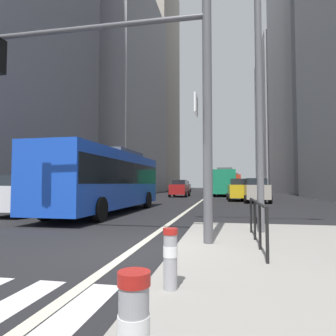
# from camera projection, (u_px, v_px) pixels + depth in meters

# --- Properties ---
(ground_plane) EXTENTS (160.00, 160.00, 0.00)m
(ground_plane) POSITION_uv_depth(u_px,v_px,m) (201.00, 201.00, 26.52)
(ground_plane) COLOR black
(lane_centre_line) EXTENTS (0.20, 80.00, 0.01)m
(lane_centre_line) POSITION_uv_depth(u_px,v_px,m) (208.00, 196.00, 36.32)
(lane_centre_line) COLOR beige
(lane_centre_line) RESTS_ON ground
(office_tower_left_mid) EXTENTS (13.82, 23.74, 32.31)m
(office_tower_left_mid) POSITION_uv_depth(u_px,v_px,m) (109.00, 92.00, 47.81)
(office_tower_left_mid) COLOR #9E9EA3
(office_tower_left_mid) RESTS_ON ground
(office_tower_left_far) EXTENTS (11.37, 21.73, 53.42)m
(office_tower_left_far) POSITION_uv_depth(u_px,v_px,m) (151.00, 83.00, 74.67)
(office_tower_left_far) COLOR gray
(office_tower_left_far) RESTS_ON ground
(office_tower_right_mid) EXTENTS (11.24, 23.38, 53.68)m
(office_tower_right_mid) POSITION_uv_depth(u_px,v_px,m) (310.00, 40.00, 52.74)
(office_tower_right_mid) COLOR #9E9EA3
(office_tower_right_mid) RESTS_ON ground
(office_tower_right_far) EXTENTS (11.47, 24.72, 37.14)m
(office_tower_right_far) POSITION_uv_depth(u_px,v_px,m) (282.00, 119.00, 79.11)
(office_tower_right_far) COLOR #9E9EA3
(office_tower_right_far) RESTS_ON ground
(city_bus_blue_oncoming) EXTENTS (2.83, 10.86, 3.40)m
(city_bus_blue_oncoming) POSITION_uv_depth(u_px,v_px,m) (107.00, 178.00, 15.53)
(city_bus_blue_oncoming) COLOR blue
(city_bus_blue_oncoming) RESTS_ON ground
(sedan_white_oncoming) EXTENTS (2.17, 4.36, 1.94)m
(sedan_white_oncoming) POSITION_uv_depth(u_px,v_px,m) (27.00, 194.00, 14.64)
(sedan_white_oncoming) COLOR silver
(sedan_white_oncoming) RESTS_ON ground
(city_bus_red_receding) EXTENTS (2.91, 11.51, 3.40)m
(city_bus_red_receding) POSITION_uv_depth(u_px,v_px,m) (226.00, 181.00, 38.35)
(city_bus_red_receding) COLOR #198456
(city_bus_red_receding) RESTS_ON ground
(city_bus_red_distant) EXTENTS (2.92, 10.62, 3.40)m
(city_bus_red_distant) POSITION_uv_depth(u_px,v_px,m) (233.00, 182.00, 56.31)
(city_bus_red_distant) COLOR red
(city_bus_red_distant) RESTS_ON ground
(car_oncoming_mid) EXTENTS (2.05, 4.50, 1.94)m
(car_oncoming_mid) POSITION_uv_depth(u_px,v_px,m) (180.00, 188.00, 34.50)
(car_oncoming_mid) COLOR maroon
(car_oncoming_mid) RESTS_ON ground
(car_receding_near) EXTENTS (2.17, 4.42, 1.94)m
(car_receding_near) POSITION_uv_depth(u_px,v_px,m) (239.00, 190.00, 26.53)
(car_receding_near) COLOR gold
(car_receding_near) RESTS_ON ground
(car_receding_far) EXTENTS (2.15, 4.12, 1.94)m
(car_receding_far) POSITION_uv_depth(u_px,v_px,m) (255.00, 190.00, 24.06)
(car_receding_far) COLOR #B2A899
(car_receding_far) RESTS_ON ground
(car_oncoming_far) EXTENTS (2.15, 4.46, 1.94)m
(car_oncoming_far) POSITION_uv_depth(u_px,v_px,m) (184.00, 187.00, 51.61)
(car_oncoming_far) COLOR silver
(car_oncoming_far) RESTS_ON ground
(traffic_signal_gantry) EXTENTS (6.02, 0.65, 6.00)m
(traffic_signal_gantry) POSITION_uv_depth(u_px,v_px,m) (127.00, 80.00, 7.46)
(traffic_signal_gantry) COLOR #515156
(traffic_signal_gantry) RESTS_ON median_island
(street_lamp_post) EXTENTS (5.50, 0.32, 8.00)m
(street_lamp_post) POSITION_uv_depth(u_px,v_px,m) (258.00, 55.00, 8.75)
(street_lamp_post) COLOR #56565B
(street_lamp_post) RESTS_ON median_island
(bollard_left) EXTENTS (0.20, 0.20, 0.79)m
(bollard_left) POSITION_uv_depth(u_px,v_px,m) (170.00, 255.00, 3.91)
(bollard_left) COLOR #99999E
(bollard_left) RESTS_ON median_island
(pedestrian_railing) EXTENTS (0.06, 3.38, 0.98)m
(pedestrian_railing) POSITION_uv_depth(u_px,v_px,m) (257.00, 213.00, 6.81)
(pedestrian_railing) COLOR black
(pedestrian_railing) RESTS_ON median_island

